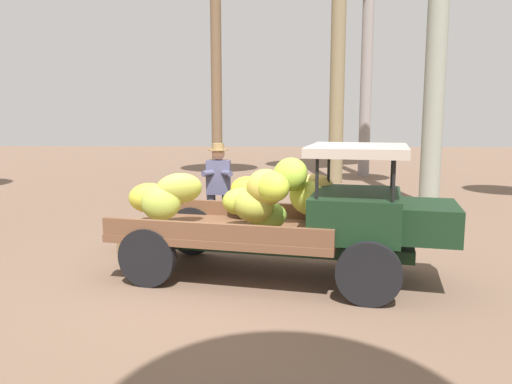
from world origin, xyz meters
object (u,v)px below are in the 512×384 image
(truck, at_px, (291,212))
(wooden_crate, at_px, (131,236))
(farmer, at_px, (219,187))
(loose_banana_bunch, at_px, (269,228))

(truck, bearing_deg, wooden_crate, 165.13)
(farmer, bearing_deg, wooden_crate, -73.05)
(loose_banana_bunch, bearing_deg, truck, -81.92)
(truck, distance_m, wooden_crate, 2.97)
(farmer, bearing_deg, truck, 33.33)
(loose_banana_bunch, bearing_deg, farmer, -146.25)
(wooden_crate, xyz_separation_m, loose_banana_bunch, (2.25, 1.01, -0.08))
(truck, xyz_separation_m, farmer, (-1.17, 1.75, 0.09))
(wooden_crate, height_order, loose_banana_bunch, wooden_crate)
(farmer, xyz_separation_m, wooden_crate, (-1.41, -0.44, -0.75))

